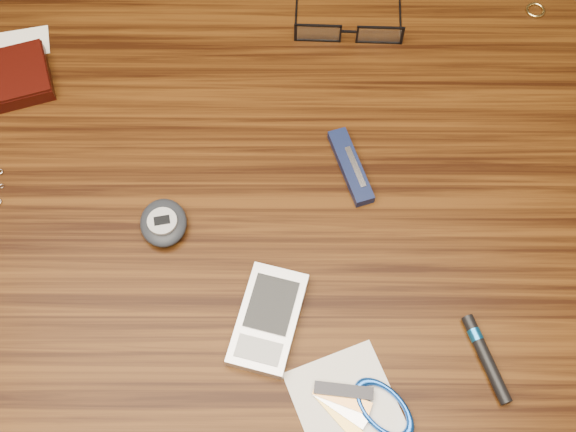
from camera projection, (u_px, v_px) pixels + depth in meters
name	position (u px, v px, depth m)	size (l,w,h in m)	color
ground	(266.00, 394.00, 1.44)	(3.80, 3.80, 0.00)	#472814
desk	(251.00, 276.00, 0.86)	(1.00, 0.70, 0.75)	#381D08
wallet_and_card	(8.00, 78.00, 0.85)	(0.12, 0.14, 0.02)	black
eyeglasses	(349.00, 30.00, 0.88)	(0.14, 0.14, 0.03)	black
gold_ring	(535.00, 10.00, 0.90)	(0.02, 0.02, 0.00)	#E8CD75
pda_phone	(268.00, 319.00, 0.72)	(0.08, 0.12, 0.02)	#B8B8BC
pedometer	(163.00, 223.00, 0.76)	(0.06, 0.07, 0.02)	black
notepad_keys	(365.00, 407.00, 0.69)	(0.14, 0.13, 0.01)	silver
pocket_knife	(351.00, 166.00, 0.80)	(0.05, 0.10, 0.01)	#0E1136
black_blue_pen	(485.00, 356.00, 0.71)	(0.04, 0.09, 0.01)	black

